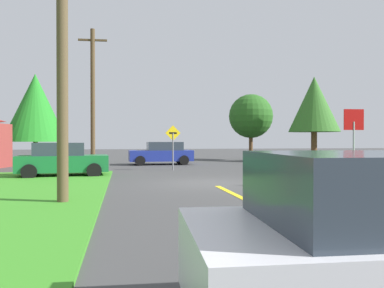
% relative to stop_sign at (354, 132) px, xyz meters
% --- Properties ---
extents(ground_plane, '(120.00, 120.00, 0.00)m').
position_rel_stop_sign_xyz_m(ground_plane, '(-4.77, 2.34, -2.02)').
color(ground_plane, '#3F3F3F').
extents(lane_stripe_center, '(0.20, 14.00, 0.01)m').
position_rel_stop_sign_xyz_m(lane_stripe_center, '(-4.77, -5.66, -2.01)').
color(lane_stripe_center, yellow).
rests_on(lane_stripe_center, ground).
extents(stop_sign, '(0.76, 0.09, 2.87)m').
position_rel_stop_sign_xyz_m(stop_sign, '(0.00, 0.00, 0.00)').
color(stop_sign, '#9EA0A8').
rests_on(stop_sign, ground).
extents(car_approaching_junction, '(4.54, 2.17, 1.62)m').
position_rel_stop_sign_xyz_m(car_approaching_junction, '(-5.54, 14.28, -1.21)').
color(car_approaching_junction, navy).
rests_on(car_approaching_junction, ground).
extents(parked_car_near_building, '(4.22, 2.20, 1.62)m').
position_rel_stop_sign_xyz_m(parked_car_near_building, '(-11.08, 6.10, -1.22)').
color(parked_car_near_building, '#196B33').
rests_on(parked_car_near_building, ground).
extents(utility_pole_near, '(1.76, 0.62, 8.81)m').
position_rel_stop_sign_xyz_m(utility_pole_near, '(-9.86, -1.74, 2.50)').
color(utility_pole_near, brown).
rests_on(utility_pole_near, ground).
extents(utility_pole_mid, '(1.80, 0.28, 8.82)m').
position_rel_stop_sign_xyz_m(utility_pole_mid, '(-10.16, 12.22, 2.52)').
color(utility_pole_mid, '#503C25').
rests_on(utility_pole_mid, ground).
extents(direction_sign, '(0.90, 0.14, 2.61)m').
position_rel_stop_sign_xyz_m(direction_sign, '(-5.42, 9.11, -0.40)').
color(direction_sign, slate).
rests_on(direction_sign, ground).
extents(oak_tree_left, '(4.00, 4.00, 6.82)m').
position_rel_stop_sign_xyz_m(oak_tree_left, '(6.71, 15.05, 2.57)').
color(oak_tree_left, brown).
rests_on(oak_tree_left, ground).
extents(pine_tree_center, '(3.81, 3.81, 5.75)m').
position_rel_stop_sign_xyz_m(pine_tree_center, '(2.68, 18.58, 1.81)').
color(pine_tree_center, brown).
rests_on(pine_tree_center, ground).
extents(oak_tree_right, '(4.64, 4.64, 6.74)m').
position_rel_stop_sign_xyz_m(oak_tree_right, '(-14.75, 17.38, 2.16)').
color(oak_tree_right, brown).
rests_on(oak_tree_right, ground).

